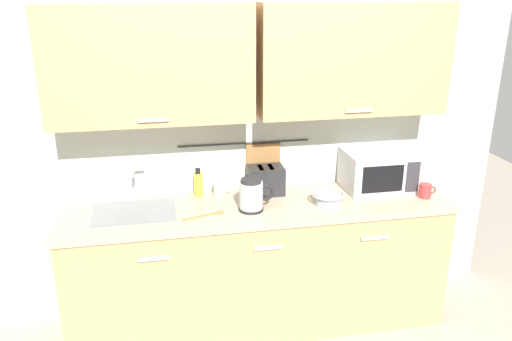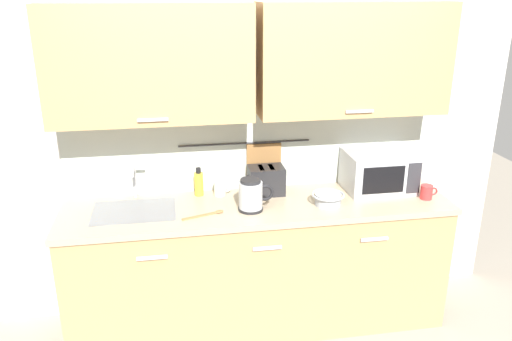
# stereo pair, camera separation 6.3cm
# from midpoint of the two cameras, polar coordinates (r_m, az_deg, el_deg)

# --- Properties ---
(counter_unit) EXTENTS (2.53, 0.64, 0.90)m
(counter_unit) POSITION_cam_midpoint_polar(r_m,az_deg,el_deg) (3.54, -0.42, -10.33)
(counter_unit) COLOR tan
(counter_unit) RESTS_ON ground
(back_wall_assembly) EXTENTS (3.70, 0.41, 2.50)m
(back_wall_assembly) POSITION_cam_midpoint_polar(r_m,az_deg,el_deg) (3.36, -1.03, 7.63)
(back_wall_assembly) COLOR silver
(back_wall_assembly) RESTS_ON ground
(sink_faucet) EXTENTS (0.09, 0.17, 0.22)m
(sink_faucet) POSITION_cam_midpoint_polar(r_m,az_deg,el_deg) (3.45, -14.03, -0.94)
(sink_faucet) COLOR #B2B5BA
(sink_faucet) RESTS_ON counter_unit
(microwave) EXTENTS (0.46, 0.35, 0.27)m
(microwave) POSITION_cam_midpoint_polar(r_m,az_deg,el_deg) (3.63, 12.91, 0.04)
(microwave) COLOR silver
(microwave) RESTS_ON counter_unit
(electric_kettle) EXTENTS (0.23, 0.16, 0.21)m
(electric_kettle) POSITION_cam_midpoint_polar(r_m,az_deg,el_deg) (3.21, -1.04, -2.78)
(electric_kettle) COLOR black
(electric_kettle) RESTS_ON counter_unit
(dish_soap_bottle) EXTENTS (0.06, 0.06, 0.20)m
(dish_soap_bottle) POSITION_cam_midpoint_polar(r_m,az_deg,el_deg) (3.46, -6.98, -1.48)
(dish_soap_bottle) COLOR yellow
(dish_soap_bottle) RESTS_ON counter_unit
(mug_near_sink) EXTENTS (0.12, 0.08, 0.09)m
(mug_near_sink) POSITION_cam_midpoint_polar(r_m,az_deg,el_deg) (3.46, -4.59, -2.04)
(mug_near_sink) COLOR silver
(mug_near_sink) RESTS_ON counter_unit
(mixing_bowl) EXTENTS (0.21, 0.21, 0.08)m
(mixing_bowl) POSITION_cam_midpoint_polar(r_m,az_deg,el_deg) (3.34, 7.50, -3.03)
(mixing_bowl) COLOR #A5ADB7
(mixing_bowl) RESTS_ON counter_unit
(toaster) EXTENTS (0.26, 0.17, 0.19)m
(toaster) POSITION_cam_midpoint_polar(r_m,az_deg,el_deg) (3.47, 0.56, -1.08)
(toaster) COLOR #232326
(toaster) RESTS_ON counter_unit
(mug_by_kettle) EXTENTS (0.12, 0.08, 0.09)m
(mug_by_kettle) POSITION_cam_midpoint_polar(r_m,az_deg,el_deg) (3.59, 17.93, -2.16)
(mug_by_kettle) COLOR red
(mug_by_kettle) RESTS_ON counter_unit
(wooden_spoon) EXTENTS (0.27, 0.11, 0.01)m
(wooden_spoon) POSITION_cam_midpoint_polar(r_m,az_deg,el_deg) (3.18, -5.85, -4.91)
(wooden_spoon) COLOR #9E7042
(wooden_spoon) RESTS_ON counter_unit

